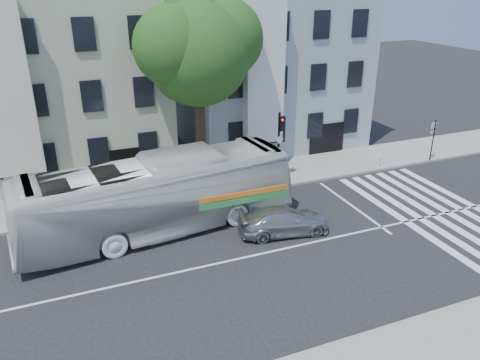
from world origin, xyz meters
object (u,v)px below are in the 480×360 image
traffic_signal (280,138)px  bus (158,195)px  sedan (284,221)px  fire_hydrant (378,160)px

traffic_signal → bus: bearing=-168.2°
sedan → traffic_signal: size_ratio=1.04×
fire_hydrant → traffic_signal: bearing=175.5°
sedan → traffic_signal: (2.56, 5.76, 2.08)m
fire_hydrant → bus: bearing=-169.5°
sedan → fire_hydrant: size_ratio=5.73×
sedan → fire_hydrant: (9.40, 5.22, -0.09)m
bus → traffic_signal: (7.96, 3.28, 0.87)m
bus → fire_hydrant: bearing=-86.0°
bus → sedan: size_ratio=3.02×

